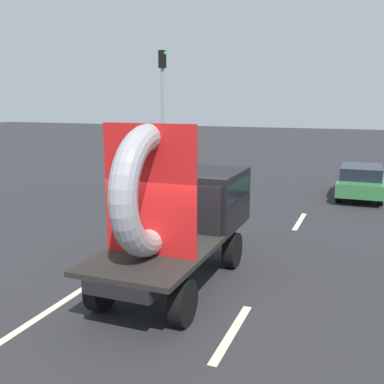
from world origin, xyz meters
The scene contains 8 objects.
ground_plane centered at (0.00, 0.00, 0.00)m, with size 120.00×120.00×0.00m, color #28282B.
flatbed_truck centered at (-0.11, 1.00, 1.66)m, with size 2.02×5.09×3.59m.
distant_sedan centered at (3.43, 11.81, 0.72)m, with size 1.76×4.11×1.34m.
traffic_light centered at (-6.82, 14.40, 4.22)m, with size 0.42×0.36×6.56m.
lane_dash_left_near centered at (-1.88, -1.65, 0.00)m, with size 2.86×0.16×0.01m, color beige.
lane_dash_left_far centered at (-1.88, 6.46, 0.00)m, with size 2.77×0.16×0.01m, color beige.
lane_dash_right_near centered at (1.66, -1.06, 0.00)m, with size 2.19×0.16×0.01m, color beige.
lane_dash_right_far centered at (1.66, 6.96, 0.00)m, with size 2.29×0.16×0.01m, color beige.
Camera 1 is at (3.68, -8.13, 4.00)m, focal length 42.58 mm.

